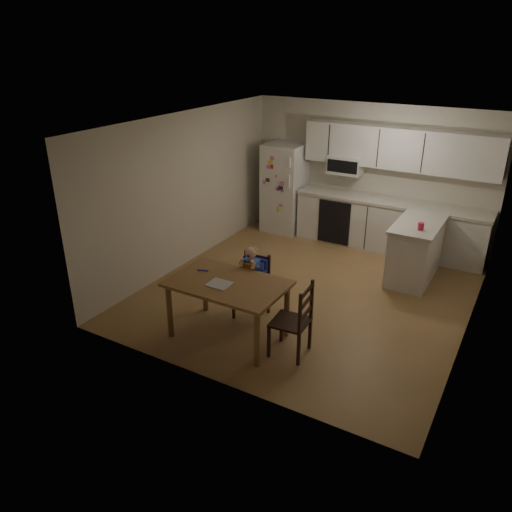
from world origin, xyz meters
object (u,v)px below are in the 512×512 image
object	(u,v)px
red_cup	(421,226)
kitchen_island	(415,251)
chair_booster	(253,274)
refrigerator	(284,188)
dining_table	(228,290)
chair_side	(298,316)

from	to	relation	value
red_cup	kitchen_island	bearing A→B (deg)	106.81
chair_booster	refrigerator	bearing A→B (deg)	107.59
red_cup	chair_booster	xyz separation A→B (m)	(-1.71, -1.97, -0.36)
refrigerator	dining_table	xyz separation A→B (m)	(1.16, -3.79, -0.18)
chair_booster	chair_side	size ratio (longest dim) A/B	1.10
refrigerator	chair_side	xyz separation A→B (m)	(2.10, -3.74, -0.31)
red_cup	chair_side	xyz separation A→B (m)	(-0.77, -2.53, -0.46)
chair_side	dining_table	bearing A→B (deg)	-90.71
refrigerator	red_cup	xyz separation A→B (m)	(2.87, -1.21, 0.14)
dining_table	chair_side	world-z (taller)	chair_side
dining_table	chair_booster	bearing A→B (deg)	90.17
refrigerator	chair_side	size ratio (longest dim) A/B	1.79
kitchen_island	chair_side	xyz separation A→B (m)	(-0.68, -2.82, 0.06)
kitchen_island	refrigerator	bearing A→B (deg)	161.82
kitchen_island	chair_booster	distance (m)	2.79
dining_table	chair_booster	distance (m)	0.61
refrigerator	chair_side	bearing A→B (deg)	-60.62
refrigerator	kitchen_island	bearing A→B (deg)	-18.18
refrigerator	kitchen_island	size ratio (longest dim) A/B	1.34
refrigerator	dining_table	world-z (taller)	refrigerator
chair_side	red_cup	bearing A→B (deg)	158.96
refrigerator	kitchen_island	xyz separation A→B (m)	(2.78, -0.91, -0.38)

